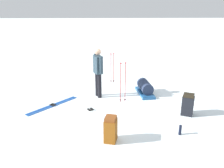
# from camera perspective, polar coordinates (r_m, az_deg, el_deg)

# --- Properties ---
(ground_plane) EXTENTS (80.00, 80.00, 0.00)m
(ground_plane) POSITION_cam_1_polar(r_m,az_deg,el_deg) (7.63, -0.00, -4.96)
(ground_plane) COLOR white
(skier_standing) EXTENTS (0.34, 0.53, 1.70)m
(skier_standing) POSITION_cam_1_polar(r_m,az_deg,el_deg) (7.94, -3.41, 3.36)
(skier_standing) COLOR black
(skier_standing) RESTS_ON ground_plane
(ski_pair_near) EXTENTS (1.15, 1.67, 0.05)m
(ski_pair_near) POSITION_cam_1_polar(r_m,az_deg,el_deg) (7.25, -5.28, -6.31)
(ski_pair_near) COLOR silver
(ski_pair_near) RESTS_ON ground_plane
(ski_pair_far) EXTENTS (1.38, 1.46, 0.05)m
(ski_pair_far) POSITION_cam_1_polar(r_m,az_deg,el_deg) (7.76, -14.22, -5.06)
(ski_pair_far) COLOR #2050A6
(ski_pair_far) RESTS_ON ground_plane
(backpack_large_dark) EXTENTS (0.41, 0.39, 0.65)m
(backpack_large_dark) POSITION_cam_1_polar(r_m,az_deg,el_deg) (7.18, 17.96, -4.80)
(backpack_large_dark) COLOR black
(backpack_large_dark) RESTS_ON ground_plane
(backpack_bright) EXTENTS (0.34, 0.37, 0.64)m
(backpack_bright) POSITION_cam_1_polar(r_m,az_deg,el_deg) (5.62, -0.34, -10.96)
(backpack_bright) COLOR brown
(backpack_bright) RESTS_ON ground_plane
(ski_poles_planted_near) EXTENTS (0.23, 0.12, 1.34)m
(ski_poles_planted_near) POSITION_cam_1_polar(r_m,az_deg,el_deg) (7.59, 2.68, 0.92)
(ski_poles_planted_near) COLOR maroon
(ski_poles_planted_near) RESTS_ON ground_plane
(ski_poles_planted_far) EXTENTS (0.18, 0.10, 1.21)m
(ski_poles_planted_far) POSITION_cam_1_polar(r_m,az_deg,el_deg) (9.46, 0.08, 4.33)
(ski_poles_planted_far) COLOR maroon
(ski_poles_planted_far) RESTS_ON ground_plane
(gear_sled) EXTENTS (0.58, 1.17, 0.49)m
(gear_sled) POSITION_cam_1_polar(r_m,az_deg,el_deg) (8.46, 8.05, -0.98)
(gear_sled) COLOR #21558D
(gear_sled) RESTS_ON ground_plane
(thermos_bottle) EXTENTS (0.07, 0.07, 0.26)m
(thermos_bottle) POSITION_cam_1_polar(r_m,az_deg,el_deg) (6.19, 16.25, -10.70)
(thermos_bottle) COLOR black
(thermos_bottle) RESTS_ON ground_plane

